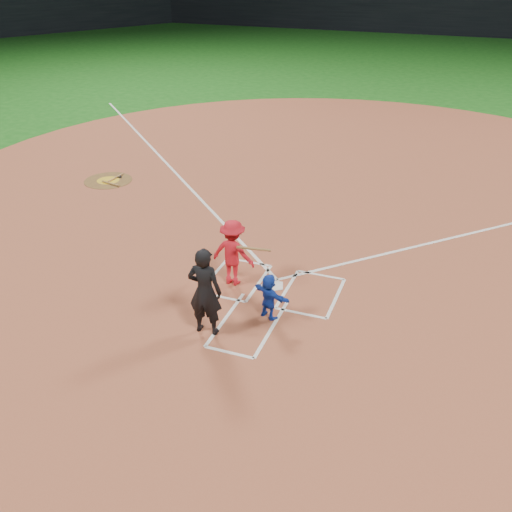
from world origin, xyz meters
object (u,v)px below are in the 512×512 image
(home_plate, at_px, (273,286))
(on_deck_circle, at_px, (108,180))
(catcher, at_px, (269,296))
(batter_at_plate, at_px, (233,253))
(umpire, at_px, (205,292))

(home_plate, bearing_deg, on_deck_circle, -30.99)
(catcher, distance_m, batter_at_plate, 1.74)
(on_deck_circle, relative_size, umpire, 0.84)
(batter_at_plate, bearing_deg, on_deck_circle, 144.47)
(on_deck_circle, height_order, catcher, catcher)
(on_deck_circle, height_order, batter_at_plate, batter_at_plate)
(catcher, height_order, umpire, umpire)
(home_plate, height_order, umpire, umpire)
(on_deck_circle, distance_m, catcher, 10.17)
(batter_at_plate, bearing_deg, umpire, -83.71)
(on_deck_circle, bearing_deg, batter_at_plate, -35.53)
(home_plate, distance_m, catcher, 1.44)
(on_deck_circle, relative_size, batter_at_plate, 1.01)
(catcher, bearing_deg, on_deck_circle, -11.66)
(home_plate, height_order, catcher, catcher)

